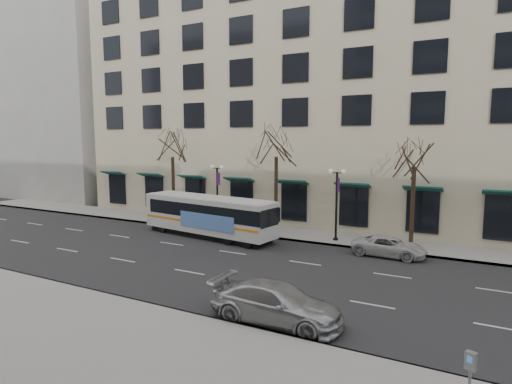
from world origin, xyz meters
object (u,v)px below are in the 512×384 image
Objects in this scene: tree_far_right at (415,152)px; white_pickup at (389,246)px; lamp_post_left at (217,193)px; pay_station at (471,365)px; city_bus at (209,215)px; tree_far_mid at (276,144)px; silver_car at (276,303)px; tree_far_left at (172,146)px; lamp_post_right at (337,201)px.

tree_far_right is 6.42m from white_pickup.
pay_station is at bearing -40.80° from lamp_post_left.
lamp_post_left is 14.39m from white_pickup.
lamp_post_left is 25.16m from pay_station.
city_bus is at bearing 164.81° from pay_station.
city_bus is (-3.90, -3.43, -5.25)m from tree_far_mid.
tree_far_mid is 1.57× the size of silver_car.
tree_far_left is 1.60× the size of lamp_post_right.
silver_car is (10.92, -11.28, -0.87)m from city_bus.
lamp_post_left is at bearing -177.71° from tree_far_right.
white_pickup is at bearing -9.64° from silver_car.
tree_far_left is at bearing 158.59° from city_bus.
silver_car is at bearing -40.85° from tree_far_left.
tree_far_left is 8.62m from city_bus.
lamp_post_right is at bearing -2.29° from tree_far_left.
pay_station is (4.93, -14.40, 0.50)m from white_pickup.
pay_station is at bearing -108.13° from silver_car.
tree_far_left is 20.00m from tree_far_right.
pay_station is (17.91, -13.56, -0.54)m from city_bus.
lamp_post_left is (-4.99, -0.60, -3.96)m from tree_far_mid.
tree_far_right reaches higher than city_bus.
city_bus is (1.09, -2.83, -1.29)m from lamp_post_left.
lamp_post_left is at bearing 161.15° from pay_station.
tree_far_left is at bearing 84.29° from white_pickup.
tree_far_mid is 1.64× the size of lamp_post_right.
tree_far_left is 1.53× the size of silver_car.
tree_far_mid is at bearing 173.17° from lamp_post_right.
tree_far_right is 1.79× the size of white_pickup.
city_bus is 22.47m from pay_station.
lamp_post_right reaches higher than silver_car.
tree_far_right is at bearing 6.85° from lamp_post_right.
tree_far_mid is (10.00, 0.00, 0.21)m from tree_far_left.
white_pickup is (19.07, -2.60, -6.07)m from tree_far_left.
city_bus reaches higher than white_pickup.
city_bus is 15.73m from silver_car.
tree_far_right reaches higher than white_pickup.
white_pickup is at bearing 130.87° from pay_station.
city_bus is at bearing -29.38° from tree_far_left.
tree_far_left reaches higher than pay_station.
lamp_post_left is 3.88× the size of pay_station.
lamp_post_right is 1.16× the size of white_pickup.
tree_far_right is at bearing 125.20° from pay_station.
lamp_post_left is 0.46× the size of city_bus.
white_pickup is (4.06, -2.00, -2.32)m from lamp_post_right.
tree_far_right reaches higher than lamp_post_right.
tree_far_left is 29.94m from pay_station.
white_pickup is (-0.93, -2.60, -5.80)m from tree_far_right.
tree_far_right is 1.55× the size of lamp_post_right.
city_bus is at bearing 95.73° from white_pickup.
tree_far_mid is at bearing 49.30° from city_bus.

